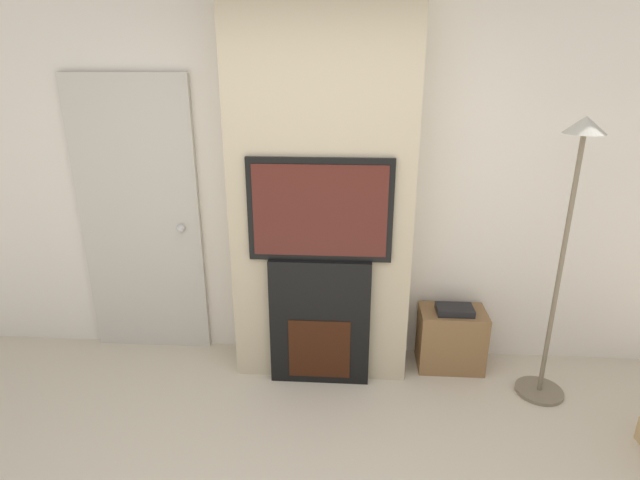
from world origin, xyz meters
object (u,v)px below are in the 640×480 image
object	(u,v)px
fireplace	(320,321)
media_stand	(451,338)
television	(320,210)
floor_lamp	(568,226)

from	to	relation	value
fireplace	media_stand	size ratio (longest dim) A/B	1.82
fireplace	media_stand	xyz separation A→B (m)	(0.96, 0.22, -0.22)
fireplace	television	bearing A→B (deg)	-90.00
television	floor_lamp	world-z (taller)	floor_lamp
television	media_stand	distance (m)	1.42
fireplace	media_stand	bearing A→B (deg)	12.82
television	media_stand	size ratio (longest dim) A/B	1.85
television	floor_lamp	size ratio (longest dim) A/B	0.50
floor_lamp	television	bearing A→B (deg)	177.23
fireplace	media_stand	distance (m)	1.00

